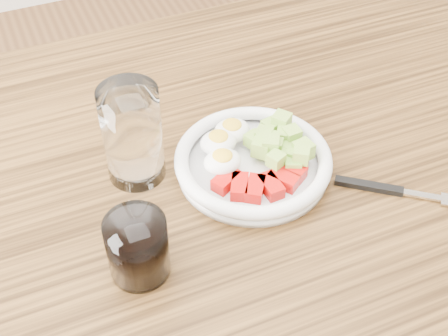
# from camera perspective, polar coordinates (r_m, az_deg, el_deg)

# --- Properties ---
(dining_table) EXTENTS (1.50, 0.90, 0.77)m
(dining_table) POSITION_cam_1_polar(r_m,az_deg,el_deg) (0.92, 0.82, -6.03)
(dining_table) COLOR brown
(dining_table) RESTS_ON ground
(bowl) EXTENTS (0.22, 0.22, 0.06)m
(bowl) POSITION_cam_1_polar(r_m,az_deg,el_deg) (0.86, 2.68, 0.80)
(bowl) COLOR white
(bowl) RESTS_ON dining_table
(fork) EXTENTS (0.16, 0.13, 0.01)m
(fork) POSITION_cam_1_polar(r_m,az_deg,el_deg) (0.87, 14.79, -1.90)
(fork) COLOR black
(fork) RESTS_ON dining_table
(water_glass) EXTENTS (0.08, 0.08, 0.14)m
(water_glass) POSITION_cam_1_polar(r_m,az_deg,el_deg) (0.83, -8.37, 3.06)
(water_glass) COLOR white
(water_glass) RESTS_ON dining_table
(coffee_glass) EXTENTS (0.07, 0.07, 0.08)m
(coffee_glass) POSITION_cam_1_polar(r_m,az_deg,el_deg) (0.73, -7.90, -7.23)
(coffee_glass) COLOR white
(coffee_glass) RESTS_ON dining_table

